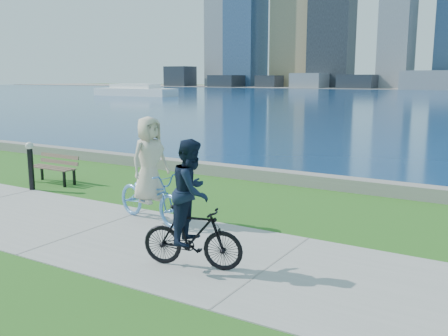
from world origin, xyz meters
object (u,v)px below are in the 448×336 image
(bollard_lamp, at_px, (31,163))
(cyclist_man, at_px, (192,214))
(park_bench, at_px, (55,166))
(cyclist_woman, at_px, (150,183))

(bollard_lamp, distance_m, cyclist_man, 7.38)
(bollard_lamp, bearing_deg, cyclist_man, -18.64)
(park_bench, bearing_deg, cyclist_man, -24.70)
(park_bench, distance_m, cyclist_man, 7.97)
(park_bench, height_order, bollard_lamp, bollard_lamp)
(bollard_lamp, bearing_deg, cyclist_woman, -7.83)
(cyclist_man, bearing_deg, park_bench, 50.70)
(cyclist_woman, bearing_deg, cyclist_man, -113.81)
(park_bench, xyz_separation_m, cyclist_woman, (4.95, -1.64, 0.35))
(bollard_lamp, relative_size, cyclist_man, 0.64)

